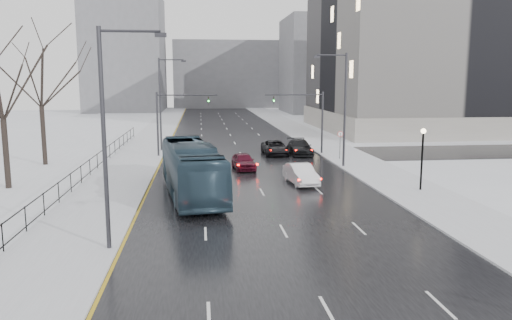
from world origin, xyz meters
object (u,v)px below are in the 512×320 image
object	(u,v)px
streetlight_l_near	(109,129)
streetlight_r_mid	(342,104)
no_uturn_sign	(340,137)
sedan_right_far	(300,147)
sedan_right_cross	(275,148)
tree_park_e	(46,166)
tree_park_d	(9,189)
streetlight_l_far	(162,99)
sedan_center_near	(244,161)
sedan_right_near	(301,174)
lamppost_r_mid	(422,150)
mast_signal_left	(168,116)
mast_signal_right	(312,115)
bus	(192,169)

from	to	relation	value
streetlight_l_near	streetlight_r_mid	bearing A→B (deg)	50.76
no_uturn_sign	sedan_right_far	bearing A→B (deg)	129.63
sedan_right_cross	tree_park_e	bearing A→B (deg)	-170.19
tree_park_d	sedan_right_far	size ratio (longest dim) A/B	2.37
streetlight_l_far	sedan_right_cross	distance (m)	13.22
sedan_center_near	sedan_right_near	size ratio (longest dim) A/B	0.92
streetlight_l_near	no_uturn_sign	world-z (taller)	streetlight_l_near
tree_park_d	streetlight_l_far	world-z (taller)	streetlight_l_far
streetlight_l_far	no_uturn_sign	xyz separation A→B (m)	(17.37, -8.00, -3.32)
lamppost_r_mid	streetlight_l_far	bearing A→B (deg)	131.06
sedan_right_near	streetlight_r_mid	bearing A→B (deg)	46.95
mast_signal_left	mast_signal_right	bearing A→B (deg)	0.00
sedan_right_near	mast_signal_right	bearing A→B (deg)	68.15
sedan_center_near	streetlight_r_mid	bearing A→B (deg)	-5.03
mast_signal_right	sedan_center_near	xyz separation A→B (m)	(-7.83, -8.05, -3.35)
sedan_center_near	sedan_right_far	xyz separation A→B (m)	(6.55, 7.86, 0.05)
streetlight_r_mid	mast_signal_right	world-z (taller)	streetlight_r_mid
mast_signal_right	sedan_center_near	distance (m)	11.72
lamppost_r_mid	sedan_right_near	world-z (taller)	lamppost_r_mid
streetlight_l_far	sedan_right_far	bearing A→B (deg)	-16.44
streetlight_r_mid	sedan_right_far	size ratio (longest dim) A/B	1.90
mast_signal_right	sedan_right_near	distance (m)	15.51
tree_park_e	lamppost_r_mid	world-z (taller)	tree_park_e
tree_park_d	sedan_center_near	bearing A→B (deg)	18.98
tree_park_e	sedan_right_far	world-z (taller)	tree_park_e
sedan_right_near	tree_park_d	bearing A→B (deg)	172.29
bus	tree_park_d	bearing A→B (deg)	157.33
tree_park_d	streetlight_r_mid	bearing A→B (deg)	13.01
mast_signal_right	sedan_right_far	size ratio (longest dim) A/B	1.23
tree_park_e	bus	world-z (taller)	tree_park_e
tree_park_d	mast_signal_right	xyz separation A→B (m)	(25.13, 14.00, 4.11)
streetlight_r_mid	bus	bearing A→B (deg)	-144.02
bus	sedan_right_far	bearing A→B (deg)	49.84
sedan_center_near	no_uturn_sign	bearing A→B (deg)	17.30
streetlight_l_far	tree_park_e	bearing A→B (deg)	-141.43
tree_park_d	streetlight_l_far	size ratio (longest dim) A/B	1.25
mast_signal_left	streetlight_l_far	bearing A→B (deg)	101.87
streetlight_l_near	bus	world-z (taller)	streetlight_l_near
tree_park_d	tree_park_e	bearing A→B (deg)	92.29
streetlight_l_far	mast_signal_right	distance (m)	16.07
streetlight_l_near	streetlight_l_far	xyz separation A→B (m)	(0.00, 32.00, 0.00)
mast_signal_right	tree_park_e	bearing A→B (deg)	-171.10
tree_park_e	sedan_right_far	bearing A→B (deg)	8.92
mast_signal_right	sedan_right_cross	bearing A→B (deg)	178.11
streetlight_r_mid	sedan_right_cross	distance (m)	10.55
tree_park_e	streetlight_r_mid	world-z (taller)	streetlight_r_mid
mast_signal_left	tree_park_e	bearing A→B (deg)	-159.81
streetlight_l_near	streetlight_l_far	size ratio (longest dim) A/B	1.00
sedan_right_far	no_uturn_sign	bearing A→B (deg)	-49.59
sedan_right_far	streetlight_r_mid	bearing A→B (deg)	-74.03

